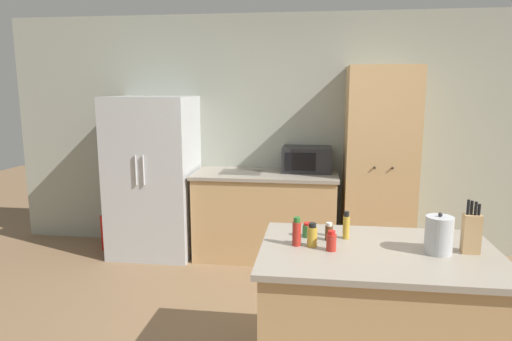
{
  "coord_description": "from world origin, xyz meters",
  "views": [
    {
      "loc": [
        -0.09,
        -2.74,
        1.81
      ],
      "look_at": [
        -0.64,
        1.4,
        1.05
      ],
      "focal_mm": 32.0,
      "sensor_mm": 36.0,
      "label": 1
    }
  ],
  "objects_px": {
    "spice_bottle_green_herb": "(297,232)",
    "spice_bottle_orange_cap": "(307,230)",
    "kettle": "(439,235)",
    "spice_bottle_short_red": "(312,236)",
    "pantry_cabinet": "(379,167)",
    "spice_bottle_amber_oil": "(329,232)",
    "refrigerator": "(154,176)",
    "microwave": "(307,159)",
    "spice_bottle_pale_salt": "(346,226)",
    "knife_block": "(471,233)",
    "spice_bottle_tall_dark": "(331,241)",
    "fire_extinguisher": "(106,232)"
  },
  "relations": [
    {
      "from": "fire_extinguisher",
      "to": "microwave",
      "type": "bearing_deg",
      "value": 4.25
    },
    {
      "from": "microwave",
      "to": "spice_bottle_orange_cap",
      "type": "xyz_separation_m",
      "value": [
        0.06,
        -2.1,
        -0.12
      ]
    },
    {
      "from": "kettle",
      "to": "fire_extinguisher",
      "type": "bearing_deg",
      "value": 145.01
    },
    {
      "from": "knife_block",
      "to": "spice_bottle_pale_salt",
      "type": "distance_m",
      "value": 0.7
    },
    {
      "from": "spice_bottle_tall_dark",
      "to": "fire_extinguisher",
      "type": "xyz_separation_m",
      "value": [
        -2.44,
        2.16,
        -0.75
      ]
    },
    {
      "from": "kettle",
      "to": "spice_bottle_short_red",
      "type": "bearing_deg",
      "value": 178.51
    },
    {
      "from": "spice_bottle_green_herb",
      "to": "spice_bottle_orange_cap",
      "type": "distance_m",
      "value": 0.18
    },
    {
      "from": "spice_bottle_orange_cap",
      "to": "spice_bottle_amber_oil",
      "type": "bearing_deg",
      "value": -20.23
    },
    {
      "from": "spice_bottle_orange_cap",
      "to": "refrigerator",
      "type": "bearing_deg",
      "value": 131.5
    },
    {
      "from": "knife_block",
      "to": "spice_bottle_short_red",
      "type": "distance_m",
      "value": 0.88
    },
    {
      "from": "spice_bottle_short_red",
      "to": "microwave",
      "type": "bearing_deg",
      "value": 92.18
    },
    {
      "from": "refrigerator",
      "to": "spice_bottle_orange_cap",
      "type": "distance_m",
      "value": 2.58
    },
    {
      "from": "microwave",
      "to": "fire_extinguisher",
      "type": "height_order",
      "value": "microwave"
    },
    {
      "from": "fire_extinguisher",
      "to": "spice_bottle_tall_dark",
      "type": "bearing_deg",
      "value": -41.54
    },
    {
      "from": "spice_bottle_orange_cap",
      "to": "fire_extinguisher",
      "type": "bearing_deg",
      "value": 139.96
    },
    {
      "from": "kettle",
      "to": "microwave",
      "type": "bearing_deg",
      "value": 109.01
    },
    {
      "from": "microwave",
      "to": "spice_bottle_pale_salt",
      "type": "height_order",
      "value": "microwave"
    },
    {
      "from": "pantry_cabinet",
      "to": "spice_bottle_amber_oil",
      "type": "xyz_separation_m",
      "value": [
        -0.56,
        -2.05,
        -0.07
      ]
    },
    {
      "from": "pantry_cabinet",
      "to": "spice_bottle_green_herb",
      "type": "bearing_deg",
      "value": -109.0
    },
    {
      "from": "spice_bottle_tall_dark",
      "to": "spice_bottle_pale_salt",
      "type": "bearing_deg",
      "value": 67.14
    },
    {
      "from": "refrigerator",
      "to": "kettle",
      "type": "bearing_deg",
      "value": -41.0
    },
    {
      "from": "refrigerator",
      "to": "spice_bottle_tall_dark",
      "type": "distance_m",
      "value": 2.85
    },
    {
      "from": "spice_bottle_green_herb",
      "to": "refrigerator",
      "type": "bearing_deg",
      "value": 128.15
    },
    {
      "from": "microwave",
      "to": "knife_block",
      "type": "xyz_separation_m",
      "value": [
        0.97,
        -2.26,
        -0.04
      ]
    },
    {
      "from": "spice_bottle_tall_dark",
      "to": "spice_bottle_orange_cap",
      "type": "relative_size",
      "value": 1.3
    },
    {
      "from": "spice_bottle_green_herb",
      "to": "spice_bottle_orange_cap",
      "type": "relative_size",
      "value": 1.9
    },
    {
      "from": "knife_block",
      "to": "spice_bottle_orange_cap",
      "type": "relative_size",
      "value": 3.4
    },
    {
      "from": "refrigerator",
      "to": "pantry_cabinet",
      "type": "bearing_deg",
      "value": 1.59
    },
    {
      "from": "knife_block",
      "to": "spice_bottle_tall_dark",
      "type": "height_order",
      "value": "knife_block"
    },
    {
      "from": "spice_bottle_short_red",
      "to": "pantry_cabinet",
      "type": "bearing_deg",
      "value": 73.22
    },
    {
      "from": "spice_bottle_pale_salt",
      "to": "fire_extinguisher",
      "type": "xyz_separation_m",
      "value": [
        -2.53,
        1.93,
        -0.77
      ]
    },
    {
      "from": "microwave",
      "to": "knife_block",
      "type": "relative_size",
      "value": 1.69
    },
    {
      "from": "refrigerator",
      "to": "spice_bottle_tall_dark",
      "type": "relative_size",
      "value": 14.59
    },
    {
      "from": "spice_bottle_orange_cap",
      "to": "kettle",
      "type": "distance_m",
      "value": 0.76
    },
    {
      "from": "spice_bottle_amber_oil",
      "to": "kettle",
      "type": "xyz_separation_m",
      "value": [
        0.6,
        -0.14,
        0.06
      ]
    },
    {
      "from": "refrigerator",
      "to": "spice_bottle_tall_dark",
      "type": "height_order",
      "value": "refrigerator"
    },
    {
      "from": "spice_bottle_orange_cap",
      "to": "kettle",
      "type": "xyz_separation_m",
      "value": [
        0.73,
        -0.19,
        0.06
      ]
    },
    {
      "from": "refrigerator",
      "to": "spice_bottle_amber_oil",
      "type": "relative_size",
      "value": 15.57
    },
    {
      "from": "spice_bottle_amber_oil",
      "to": "spice_bottle_short_red",
      "type": "bearing_deg",
      "value": -128.4
    },
    {
      "from": "refrigerator",
      "to": "knife_block",
      "type": "xyz_separation_m",
      "value": [
        2.62,
        -2.09,
        0.15
      ]
    },
    {
      "from": "pantry_cabinet",
      "to": "spice_bottle_pale_salt",
      "type": "height_order",
      "value": "pantry_cabinet"
    },
    {
      "from": "microwave",
      "to": "spice_bottle_green_herb",
      "type": "bearing_deg",
      "value": -90.11
    },
    {
      "from": "spice_bottle_short_red",
      "to": "kettle",
      "type": "distance_m",
      "value": 0.7
    },
    {
      "from": "microwave",
      "to": "fire_extinguisher",
      "type": "bearing_deg",
      "value": -175.75
    },
    {
      "from": "microwave",
      "to": "knife_block",
      "type": "bearing_deg",
      "value": -66.8
    },
    {
      "from": "spice_bottle_short_red",
      "to": "spice_bottle_pale_salt",
      "type": "distance_m",
      "value": 0.27
    },
    {
      "from": "pantry_cabinet",
      "to": "spice_bottle_short_red",
      "type": "bearing_deg",
      "value": -106.78
    },
    {
      "from": "spice_bottle_tall_dark",
      "to": "spice_bottle_green_herb",
      "type": "height_order",
      "value": "spice_bottle_green_herb"
    },
    {
      "from": "spice_bottle_short_red",
      "to": "spice_bottle_green_herb",
      "type": "relative_size",
      "value": 0.82
    },
    {
      "from": "knife_block",
      "to": "spice_bottle_short_red",
      "type": "height_order",
      "value": "knife_block"
    }
  ]
}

